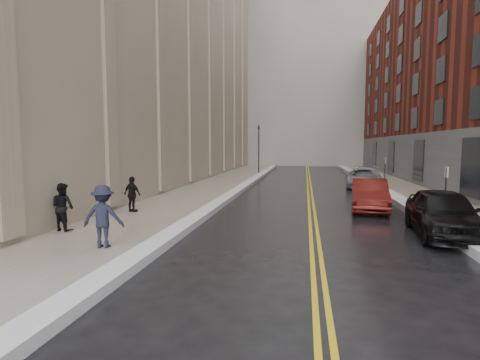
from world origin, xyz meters
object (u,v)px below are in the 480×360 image
at_px(pedestrian_b, 103,216).
at_px(car_silver_near, 367,177).
at_px(pedestrian_a, 63,207).
at_px(pedestrian_c, 132,194).
at_px(car_silver_far, 363,178).
at_px(car_maroon, 369,195).
at_px(car_black, 443,213).

bearing_deg(pedestrian_b, car_silver_near, -126.94).
height_order(pedestrian_a, pedestrian_c, pedestrian_a).
bearing_deg(car_silver_far, car_maroon, -90.71).
height_order(car_maroon, pedestrian_b, pedestrian_b).
relative_size(car_silver_far, pedestrian_c, 3.18).
bearing_deg(pedestrian_c, pedestrian_b, 127.69).
bearing_deg(pedestrian_b, car_black, -169.19).
relative_size(car_black, pedestrian_c, 3.03).
height_order(car_silver_far, pedestrian_b, pedestrian_b).
height_order(car_black, pedestrian_b, pedestrian_b).
relative_size(car_silver_far, pedestrian_b, 2.76).
relative_size(car_black, car_silver_near, 0.93).
relative_size(car_maroon, car_silver_near, 0.88).
distance_m(car_silver_near, pedestrian_c, 18.51).
height_order(car_silver_far, pedestrian_a, pedestrian_a).
relative_size(car_maroon, pedestrian_b, 2.49).
xyz_separation_m(car_maroon, car_silver_near, (1.60, 10.82, -0.00)).
relative_size(car_silver_far, pedestrian_a, 3.02).
bearing_deg(pedestrian_c, car_black, -168.81).
xyz_separation_m(car_black, pedestrian_a, (-12.91, -1.99, 0.17)).
height_order(car_silver_near, pedestrian_a, pedestrian_a).
xyz_separation_m(pedestrian_b, pedestrian_c, (-1.80, 5.56, -0.12)).
relative_size(car_black, pedestrian_b, 2.63).
bearing_deg(car_silver_near, car_silver_far, -113.57).
distance_m(car_silver_far, pedestrian_b, 21.15).
height_order(car_silver_near, pedestrian_c, pedestrian_c).
distance_m(car_black, car_maroon, 5.20).
relative_size(car_silver_near, car_silver_far, 1.02).
bearing_deg(car_silver_far, pedestrian_a, -120.51).
bearing_deg(car_black, car_silver_near, 94.93).
bearing_deg(car_maroon, pedestrian_c, -157.44).
xyz_separation_m(car_silver_near, pedestrian_a, (-12.91, -17.75, 0.24)).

